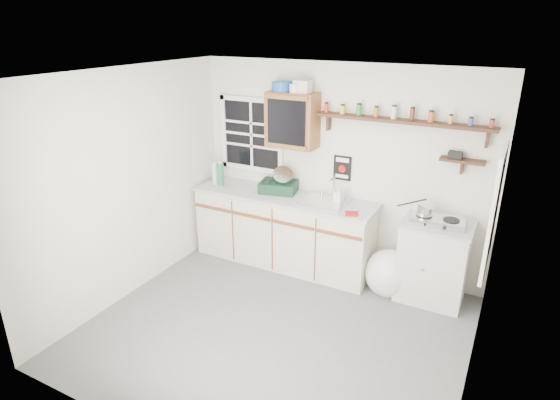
{
  "coord_description": "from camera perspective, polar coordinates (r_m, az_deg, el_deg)",
  "views": [
    {
      "loc": [
        1.88,
        -3.47,
        2.92
      ],
      "look_at": [
        -0.24,
        0.55,
        1.17
      ],
      "focal_mm": 30.0,
      "sensor_mm": 36.0,
      "label": 1
    }
  ],
  "objects": [
    {
      "name": "dish_rack",
      "position": [
        5.8,
        -0.03,
        1.99
      ],
      "size": [
        0.51,
        0.42,
        0.33
      ],
      "rotation": [
        0.0,
        0.0,
        0.22
      ],
      "color": "black",
      "rests_on": "main_cabinet"
    },
    {
      "name": "upper_cabinet",
      "position": [
        5.59,
        1.5,
        9.72
      ],
      "size": [
        0.6,
        0.32,
        0.65
      ],
      "color": "#5D2A17",
      "rests_on": "wall_back"
    },
    {
      "name": "secondary_shelf",
      "position": [
        5.2,
        21.13,
        4.62
      ],
      "size": [
        0.45,
        0.16,
        0.24
      ],
      "color": "black",
      "rests_on": "wall_back"
    },
    {
      "name": "trash_bag",
      "position": [
        5.52,
        13.12,
        -8.69
      ],
      "size": [
        0.48,
        0.43,
        0.55
      ],
      "color": "silver",
      "rests_on": "floor"
    },
    {
      "name": "warning_sign",
      "position": [
        5.63,
        7.6,
        3.88
      ],
      "size": [
        0.22,
        0.02,
        0.3
      ],
      "color": "black",
      "rests_on": "wall_back"
    },
    {
      "name": "rag",
      "position": [
        5.22,
        8.72,
        -1.66
      ],
      "size": [
        0.18,
        0.17,
        0.02
      ],
      "primitive_type": "cube",
      "rotation": [
        0.0,
        0.0,
        0.34
      ],
      "color": "maroon",
      "rests_on": "main_cabinet"
    },
    {
      "name": "saucepan",
      "position": [
        5.2,
        17.18,
        -1.26
      ],
      "size": [
        0.4,
        0.19,
        0.17
      ],
      "rotation": [
        0.0,
        0.0,
        -0.13
      ],
      "color": "silver",
      "rests_on": "hotplate"
    },
    {
      "name": "right_cabinet",
      "position": [
        5.43,
        18.18,
        -7.11
      ],
      "size": [
        0.73,
        0.57,
        0.91
      ],
      "color": "#B8B7B1",
      "rests_on": "floor"
    },
    {
      "name": "hotplate",
      "position": [
        5.21,
        18.63,
        -2.41
      ],
      "size": [
        0.58,
        0.34,
        0.08
      ],
      "rotation": [
        0.0,
        0.0,
        0.09
      ],
      "color": "silver",
      "rests_on": "right_cabinet"
    },
    {
      "name": "spice_shelf",
      "position": [
        5.22,
        14.55,
        9.4
      ],
      "size": [
        1.91,
        0.18,
        0.35
      ],
      "color": "black",
      "rests_on": "wall_back"
    },
    {
      "name": "window_back",
      "position": [
        6.08,
        -3.47,
        7.96
      ],
      "size": [
        0.93,
        0.03,
        0.98
      ],
      "color": "black",
      "rests_on": "wall_back"
    },
    {
      "name": "water_bottles",
      "position": [
        6.11,
        -7.54,
        3.16
      ],
      "size": [
        0.17,
        0.08,
        0.32
      ],
      "color": "#A7BDC4",
      "rests_on": "main_cabinet"
    },
    {
      "name": "sink",
      "position": [
        5.52,
        5.44,
        -0.19
      ],
      "size": [
        0.52,
        0.44,
        0.29
      ],
      "color": "silver",
      "rests_on": "main_cabinet"
    },
    {
      "name": "room",
      "position": [
        4.29,
        -0.56,
        -1.91
      ],
      "size": [
        3.64,
        3.24,
        2.54
      ],
      "color": "#555558",
      "rests_on": "ground"
    },
    {
      "name": "window_right",
      "position": [
        4.29,
        24.74,
        -1.08
      ],
      "size": [
        0.03,
        0.78,
        1.08
      ],
      "color": "black",
      "rests_on": "wall_back"
    },
    {
      "name": "soap_bottle",
      "position": [
        5.49,
        7.15,
        0.68
      ],
      "size": [
        0.11,
        0.11,
        0.21
      ],
      "primitive_type": "imported",
      "rotation": [
        0.0,
        0.0,
        -0.14
      ],
      "color": "silver",
      "rests_on": "main_cabinet"
    },
    {
      "name": "upper_cabinet_clutter",
      "position": [
        5.54,
        1.25,
        13.65
      ],
      "size": [
        0.47,
        0.24,
        0.14
      ],
      "color": "#18499E",
      "rests_on": "upper_cabinet"
    },
    {
      "name": "main_cabinet",
      "position": [
        5.91,
        0.45,
        -3.57
      ],
      "size": [
        2.31,
        0.63,
        0.92
      ],
      "color": "beige",
      "rests_on": "floor"
    }
  ]
}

